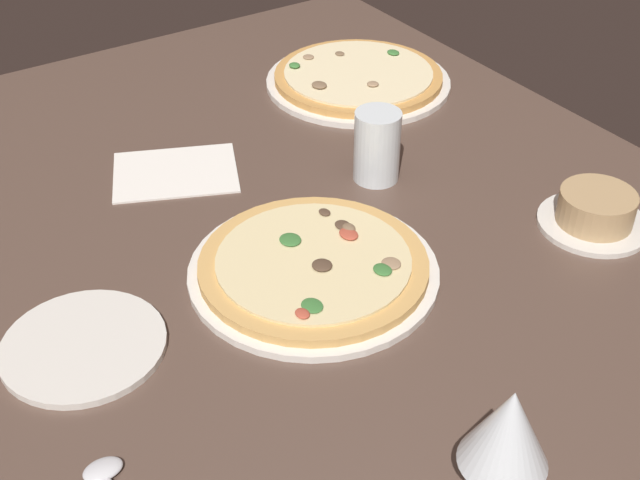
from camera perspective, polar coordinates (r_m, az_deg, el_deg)
The scene contains 9 objects.
dining_table at distance 114.65cm, azimuth 0.41°, elevation -1.01°, with size 150.00×110.00×4.00cm, color brown.
pizza_main at distance 107.36cm, azimuth -0.42°, elevation -1.83°, with size 31.83×31.83×3.36cm.
pizza_side at distance 153.46cm, azimuth 2.56°, elevation 10.75°, with size 32.63×32.63×3.37cm.
ramekin_on_saucer at distance 121.24cm, azimuth 17.94°, elevation 1.80°, with size 15.09×15.09×5.24cm.
wine_glass_far at distance 74.99cm, azimuth 12.44°, elevation -12.44°, with size 7.90×7.90×17.06cm.
water_glass at distance 124.81cm, azimuth 3.82°, elevation 5.99°, with size 6.79×6.79×10.73cm.
side_plate at distance 101.35cm, azimuth -15.54°, elevation -6.83°, with size 18.87×18.87×0.90cm, color silver.
paper_menu at distance 129.67cm, azimuth -9.65°, elevation 4.49°, with size 14.00×18.28×0.30cm, color white.
spoon at distance 87.66cm, azimuth -14.03°, elevation -15.27°, with size 10.65×4.11×1.00cm.
Camera 1 is at (75.49, -50.70, 71.82)cm, focal length 47.83 mm.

